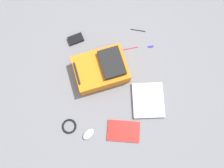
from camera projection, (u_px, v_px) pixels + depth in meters
ground_plane at (111, 83)px, 1.91m from camera, size 3.49×3.49×0.00m
backpack at (102, 69)px, 1.86m from camera, size 0.39×0.48×0.19m
laptop at (148, 100)px, 1.86m from camera, size 0.33×0.29×0.03m
book_red at (124, 131)px, 1.81m from camera, size 0.22×0.29×0.02m
computer_mouse at (88, 134)px, 1.79m from camera, size 0.11×0.12×0.04m
cable_coil at (69, 126)px, 1.82m from camera, size 0.12×0.12×0.02m
power_brick at (76, 39)px, 1.99m from camera, size 0.11×0.15×0.03m
pen_black at (138, 30)px, 2.03m from camera, size 0.05×0.13×0.01m
pen_blue at (131, 48)px, 1.99m from camera, size 0.02×0.14×0.01m
usb_stick at (151, 47)px, 1.99m from camera, size 0.02×0.05×0.01m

